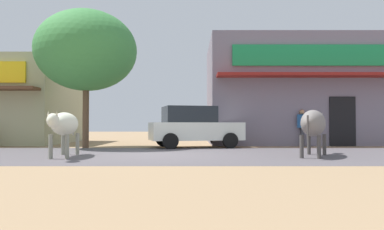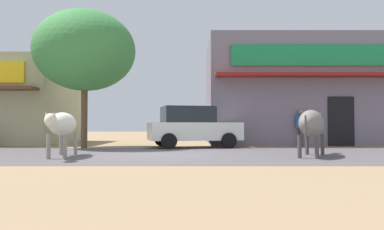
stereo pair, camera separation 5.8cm
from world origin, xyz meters
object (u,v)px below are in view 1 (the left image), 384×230
Objects in this scene: roadside_tree at (86,51)px; cow_far_dark at (313,124)px; cow_near_brown at (64,124)px; pedestrian_by_shop at (301,125)px; parked_hatchback_car at (193,126)px.

cow_far_dark is (7.68, -4.08, -2.90)m from roadside_tree.
cow_near_brown is 1.78× the size of pedestrian_by_shop.
roadside_tree is 3.50× the size of pedestrian_by_shop.
roadside_tree is at bearing -175.48° from parked_hatchback_car.
cow_far_dark is at bearing -27.95° from roadside_tree.
cow_far_dark is (3.44, -4.41, 0.10)m from parked_hatchback_car.
pedestrian_by_shop is at bearing 8.98° from parked_hatchback_car.
parked_hatchback_car is at bearing -171.02° from pedestrian_by_shop.
parked_hatchback_car is 1.41× the size of cow_near_brown.
roadside_tree reaches higher than parked_hatchback_car.
roadside_tree is 5.24m from cow_near_brown.
pedestrian_by_shop is at bearing 33.17° from cow_near_brown.
cow_near_brown is 9.82m from pedestrian_by_shop.
parked_hatchback_car is 5.90m from cow_near_brown.
pedestrian_by_shop is (8.82, 1.06, -2.93)m from roadside_tree.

